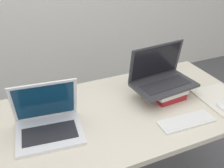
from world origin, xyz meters
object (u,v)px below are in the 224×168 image
at_px(laptop_left, 48,122).
at_px(laptop_on_books, 161,77).
at_px(notepad, 221,99).
at_px(wireless_keyboard, 186,121).
at_px(book_stack, 164,89).

height_order(laptop_left, laptop_on_books, laptop_on_books).
bearing_deg(laptop_on_books, laptop_left, -175.11).
bearing_deg(notepad, wireless_keyboard, -163.98).
bearing_deg(laptop_left, laptop_on_books, 4.89).
bearing_deg(laptop_on_books, book_stack, -24.57).
xyz_separation_m(book_stack, notepad, (0.29, -0.18, -0.04)).
relative_size(laptop_left, notepad, 1.14).
bearing_deg(wireless_keyboard, laptop_left, 161.30).
height_order(laptop_left, wireless_keyboard, laptop_left).
bearing_deg(laptop_on_books, notepad, -31.76).
xyz_separation_m(laptop_left, book_stack, (0.70, 0.05, -0.01)).
height_order(laptop_on_books, wireless_keyboard, laptop_on_books).
relative_size(laptop_on_books, wireless_keyboard, 1.25).
relative_size(book_stack, laptop_on_books, 0.63).
height_order(book_stack, wireless_keyboard, book_stack).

